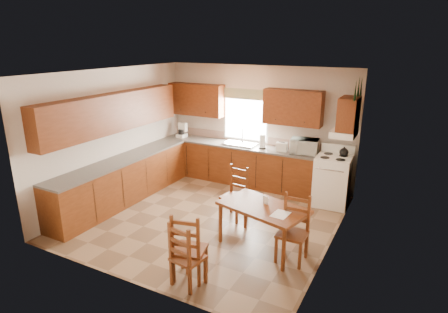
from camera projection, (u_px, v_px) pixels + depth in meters
The scene contains 35 objects.
floor at pixel (210, 217), 7.10m from camera, with size 4.50×4.50×0.00m, color #7F6245.
ceiling at pixel (208, 72), 6.31m from camera, with size 4.50×4.50×0.00m, color #935C35.
wall_left at pixel (115, 135), 7.71m from camera, with size 4.50×4.50×0.00m, color beige.
wall_right at pixel (336, 168), 5.70m from camera, with size 4.50×4.50×0.00m, color beige.
wall_back at pixel (258, 125), 8.60m from camera, with size 4.50×4.50×0.00m, color beige.
wall_front at pixel (121, 192), 4.80m from camera, with size 4.50×4.50×0.00m, color beige.
lower_cab_back at pixel (237, 164), 8.79m from camera, with size 3.75×0.60×0.88m, color #693012.
lower_cab_left at pixel (124, 181), 7.72m from camera, with size 0.60×3.60×0.88m, color #693012.
counter_back at pixel (237, 145), 8.65m from camera, with size 3.75×0.63×0.04m, color #56514B.
counter_left at pixel (122, 160), 7.58m from camera, with size 0.63×3.60×0.04m, color #56514B.
backsplash at pixel (243, 138), 8.86m from camera, with size 3.75×0.01×0.18m, color #9F7C6C.
upper_cab_back_left at pixel (196, 100), 9.01m from camera, with size 1.41×0.33×0.75m, color #662D13.
upper_cab_back_right at pixel (293, 107), 7.93m from camera, with size 1.25×0.33×0.75m, color #662D13.
upper_cab_left at pixel (113, 113), 7.36m from camera, with size 0.33×3.60×0.75m, color #662D13.
upper_cab_stove at pixel (349, 114), 7.00m from camera, with size 0.33×0.62×0.62m, color #662D13.
range_hood at pixel (344, 133), 7.14m from camera, with size 0.44×0.62×0.12m, color white.
window_frame at pixel (246, 116), 8.65m from camera, with size 1.13×0.02×1.18m, color white.
window_pane at pixel (246, 116), 8.65m from camera, with size 1.05×0.01×1.10m, color white.
window_valance at pixel (245, 94), 8.48m from camera, with size 1.19×0.01×0.24m, color #3F572A.
sink_basin at pixel (240, 144), 8.61m from camera, with size 0.75×0.45×0.04m, color silver.
pine_decal_a at pixel (356, 90), 6.53m from camera, with size 0.22×0.22×0.36m, color #123514.
pine_decal_b at pixel (359, 86), 6.79m from camera, with size 0.22×0.22×0.36m, color #123514.
pine_decal_c at pixel (361, 87), 7.07m from camera, with size 0.22×0.22×0.36m, color #123514.
stove at pixel (332, 181), 7.56m from camera, with size 0.67×0.69×0.99m, color white.
coffeemaker at pixel (182, 130), 9.24m from camera, with size 0.21×0.25×0.36m, color white.
paper_towel at pixel (262, 142), 8.28m from camera, with size 0.13×0.13×0.31m, color white.
toaster at pixel (282, 147), 8.08m from camera, with size 0.24×0.15×0.19m, color white.
microwave at pixel (304, 146), 7.89m from camera, with size 0.53×0.38×0.32m, color white.
dining_table at pixel (263, 227), 5.98m from camera, with size 1.36×0.78×0.73m, color #693012.
chair_near_left at pixel (190, 245), 5.16m from camera, with size 0.42×0.40×1.01m, color #693012.
chair_near_right at pixel (188, 254), 5.02m from camera, with size 0.40×0.38×0.94m, color #693012.
chair_far_left at pixel (234, 194), 6.94m from camera, with size 0.41×0.39×0.98m, color #693012.
chair_far_right at pixel (293, 230), 5.57m from camera, with size 0.43×0.41×1.02m, color #693012.
table_paper at pixel (281, 214), 5.58m from camera, with size 0.23×0.30×0.00m, color white.
table_card at pixel (266, 200), 5.93m from camera, with size 0.10×0.02×0.13m, color white.
Camera 1 is at (3.26, -5.57, 3.20)m, focal length 30.00 mm.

